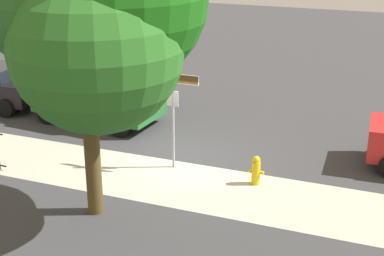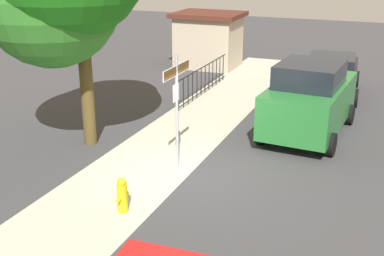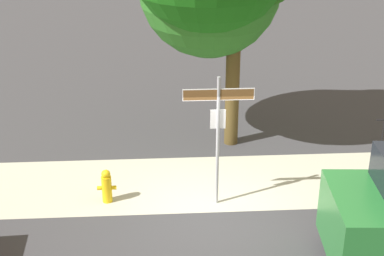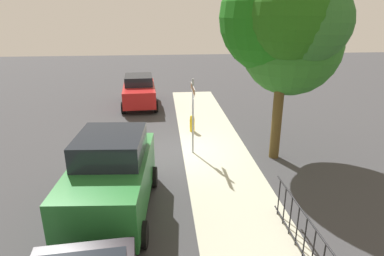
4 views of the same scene
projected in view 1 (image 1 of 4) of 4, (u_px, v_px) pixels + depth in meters
ground_plane at (183, 162)px, 16.21m from camera, size 60.00×60.00×0.00m
sidewalk_strip at (98, 169)px, 15.76m from camera, size 24.00×2.60×0.00m
street_sign at (173, 98)px, 15.20m from camera, size 1.47×0.07×2.92m
shade_tree at (91, 11)px, 11.61m from camera, size 4.53×4.39×7.00m
car_green at (99, 90)px, 19.06m from camera, size 4.33×2.40×2.20m
fire_hydrant at (256, 170)px, 14.77m from camera, size 0.42×0.22×0.78m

